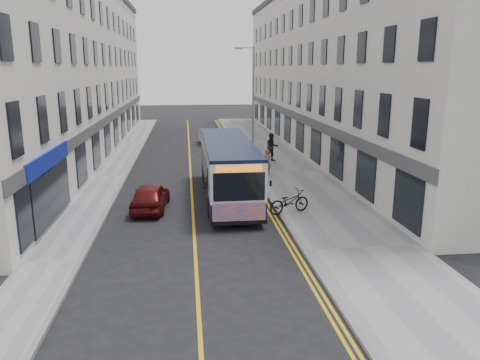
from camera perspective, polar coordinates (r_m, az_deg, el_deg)
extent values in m
plane|color=black|center=(18.22, -5.53, -7.91)|extent=(140.00, 140.00, 0.00)
cube|color=gray|center=(30.40, 5.83, 0.96)|extent=(4.50, 64.00, 0.12)
cube|color=gray|center=(30.09, -15.59, 0.40)|extent=(2.00, 64.00, 0.12)
cube|color=slate|center=(30.00, 1.63, 0.87)|extent=(0.18, 64.00, 0.13)
cube|color=slate|center=(29.94, -13.70, 0.46)|extent=(0.18, 64.00, 0.13)
cube|color=gold|center=(29.72, -6.03, 0.55)|extent=(0.12, 64.00, 0.01)
cube|color=gold|center=(29.95, 0.78, 0.73)|extent=(0.10, 64.00, 0.01)
cube|color=gold|center=(29.98, 1.16, 0.74)|extent=(0.10, 64.00, 0.01)
cube|color=silver|center=(39.73, 10.83, 13.10)|extent=(6.00, 46.00, 13.00)
cube|color=silver|center=(38.97, -20.13, 12.53)|extent=(6.00, 46.00, 13.00)
cylinder|color=gray|center=(31.40, 1.61, 8.71)|extent=(0.14, 0.14, 8.00)
cylinder|color=gray|center=(31.24, 0.72, 15.85)|extent=(1.00, 0.08, 0.08)
cube|color=gray|center=(31.18, -0.23, 15.76)|extent=(0.50, 0.18, 0.12)
cube|color=black|center=(24.27, -1.49, -0.51)|extent=(2.35, 10.35, 0.85)
cube|color=silver|center=(23.99, -1.51, 2.43)|extent=(2.35, 10.35, 1.69)
cube|color=black|center=(23.83, -1.53, 4.61)|extent=(2.37, 10.35, 0.15)
cube|color=black|center=(24.51, -4.42, 2.19)|extent=(0.04, 8.09, 1.08)
cube|color=black|center=(24.71, 1.14, 2.32)|extent=(0.04, 8.09, 1.08)
cube|color=black|center=(18.97, -0.11, -0.85)|extent=(2.12, 0.04, 1.18)
cube|color=orange|center=(19.28, -0.11, -4.10)|extent=(2.21, 0.04, 0.89)
cube|color=orange|center=(18.79, -0.11, 1.37)|extent=(1.88, 0.04, 0.26)
cylinder|color=black|center=(21.29, -3.59, -3.34)|extent=(0.26, 0.94, 0.94)
cylinder|color=black|center=(21.49, 2.08, -3.16)|extent=(0.26, 0.94, 0.94)
cylinder|color=black|center=(26.27, -4.20, -0.08)|extent=(0.26, 0.94, 0.94)
cylinder|color=black|center=(26.44, 0.40, 0.04)|extent=(0.26, 0.94, 0.94)
cylinder|color=black|center=(27.92, -4.36, 0.73)|extent=(0.26, 0.94, 0.94)
cylinder|color=black|center=(28.08, -0.02, 0.84)|extent=(0.26, 0.94, 0.94)
imported|color=black|center=(21.56, 6.02, -2.64)|extent=(2.19, 1.43, 1.09)
imported|color=brown|center=(29.15, 3.34, 2.21)|extent=(0.62, 0.43, 1.61)
imported|color=black|center=(33.43, 3.91, 4.01)|extent=(1.09, 0.91, 2.01)
imported|color=white|center=(41.51, -3.77, 5.24)|extent=(1.78, 4.18, 1.34)
imported|color=#510D0E|center=(22.76, -10.88, -1.96)|extent=(1.86, 3.97, 1.31)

